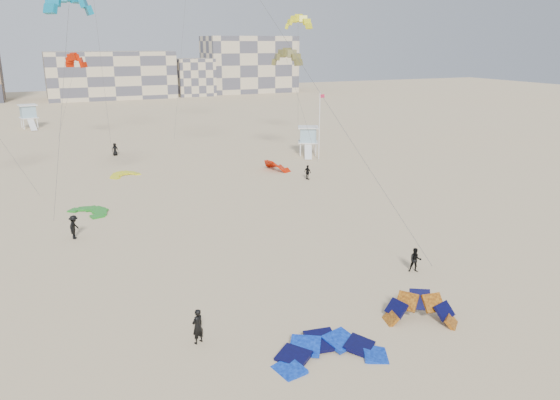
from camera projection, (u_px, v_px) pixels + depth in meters
name	position (u px, v px, depth m)	size (l,w,h in m)	color
ground	(248.00, 337.00, 27.75)	(320.00, 320.00, 0.00)	tan
kite_ground_blue	(329.00, 357.00, 25.99)	(4.99, 5.16, 1.00)	blue
kite_ground_orange	(420.00, 321.00, 29.32)	(3.74, 3.04, 2.29)	orange
kite_ground_green	(90.00, 213.00, 47.81)	(3.62, 3.84, 0.44)	green
kite_ground_red_far	(277.00, 170.00, 63.86)	(3.67, 3.32, 1.95)	#D33100
kite_ground_yellow	(125.00, 176.00, 61.01)	(3.18, 3.32, 0.62)	yellow
kitesurfer_main	(198.00, 326.00, 26.95)	(0.67, 0.44, 1.83)	black
kitesurfer_b	(415.00, 260.00, 35.36)	(0.79, 0.62, 1.62)	black
kitesurfer_c	(74.00, 227.00, 41.31)	(1.20, 0.69, 1.85)	black
kitesurfer_d	(308.00, 172.00, 59.18)	(0.94, 0.39, 1.61)	black
kitesurfer_e	(115.00, 149.00, 71.67)	(0.81, 0.53, 1.66)	black
kitesurfer_f	(310.00, 131.00, 86.73)	(1.53, 0.49, 1.65)	black
kite_fly_teal_a	(69.00, 5.00, 41.40)	(5.27, 4.99, 17.54)	#0075AD
kite_fly_olive	(286.00, 59.00, 64.72)	(5.20, 8.26, 12.81)	olive
kite_fly_yellow	(298.00, 24.00, 73.91)	(5.92, 9.17, 17.25)	yellow
kite_fly_red	(76.00, 62.00, 76.02)	(5.90, 5.06, 12.11)	#D33100
lifeguard_tower_near	(308.00, 141.00, 71.98)	(3.52, 5.57, 3.73)	white
lifeguard_tower_far	(29.00, 117.00, 93.93)	(3.32, 5.82, 4.08)	white
flagpole	(320.00, 124.00, 68.55)	(0.69, 0.11, 8.48)	white
condo_mid	(110.00, 75.00, 144.17)	(32.00, 16.00, 12.00)	beige
condo_east	(249.00, 64.00, 160.86)	(26.00, 14.00, 16.00)	beige
condo_fill_right	(194.00, 77.00, 151.21)	(10.00, 10.00, 10.00)	beige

